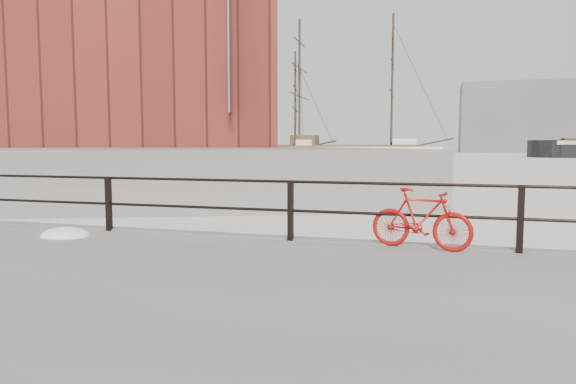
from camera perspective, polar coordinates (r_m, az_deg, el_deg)
The scene contains 13 objects.
ground at distance 8.53m, azimuth 24.06°, elevation -8.29°, with size 400.00×400.00×0.00m, color white.
far_quay at distance 89.14m, azimuth -9.43°, elevation 4.50°, with size 24.00×150.00×1.80m, color gray.
guardrail at distance 8.23m, azimuth 24.41°, elevation -2.77°, with size 28.00×0.10×1.00m, color black, non-canonical shape.
bicycle at distance 8.04m, azimuth 14.56°, elevation -2.91°, with size 1.53×0.23×0.93m, color #AF0F0B.
schooner_mid at distance 80.81m, azimuth 6.26°, elevation 3.83°, with size 31.57×13.36×22.47m, color white, non-canonical shape.
schooner_left at distance 81.09m, azimuth -2.79°, elevation 3.86°, with size 22.35×10.16×17.18m, color silver, non-canonical shape.
workboat_near at distance 48.92m, azimuth -16.71°, elevation 2.75°, with size 10.90×3.63×7.00m, color black, non-canonical shape.
workboat_far at distance 55.70m, azimuth -12.55°, elevation 3.12°, with size 10.54×3.64×7.00m, color black, non-canonical shape.
apartment_mustard at distance 57.56m, azimuth -13.97°, elevation 16.06°, with size 22.00×15.00×22.20m, color #BC8D42.
apartment_cream at distance 80.03m, azimuth -11.51°, elevation 12.64°, with size 20.00×15.00×21.20m, color beige.
apartment_grey at distance 101.90m, azimuth -10.22°, elevation 11.61°, with size 22.00×15.00×23.20m, color #AAA9A4.
apartment_brick at distance 124.63m, azimuth -9.35°, elevation 9.98°, with size 24.00×15.00×21.20m, color brown.
industrial_west at distance 149.90m, azimuth 24.75°, elevation 7.45°, with size 32.00×18.00×18.00m, color gray.
Camera 1 is at (-1.16, -8.23, 1.93)m, focal length 32.00 mm.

